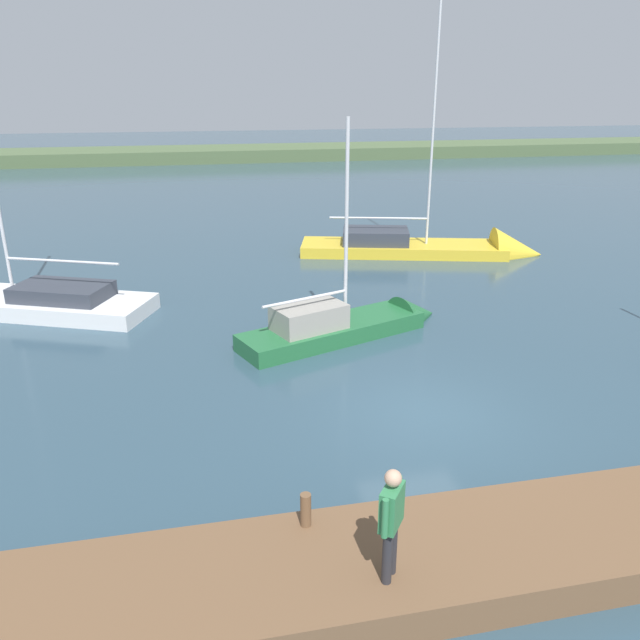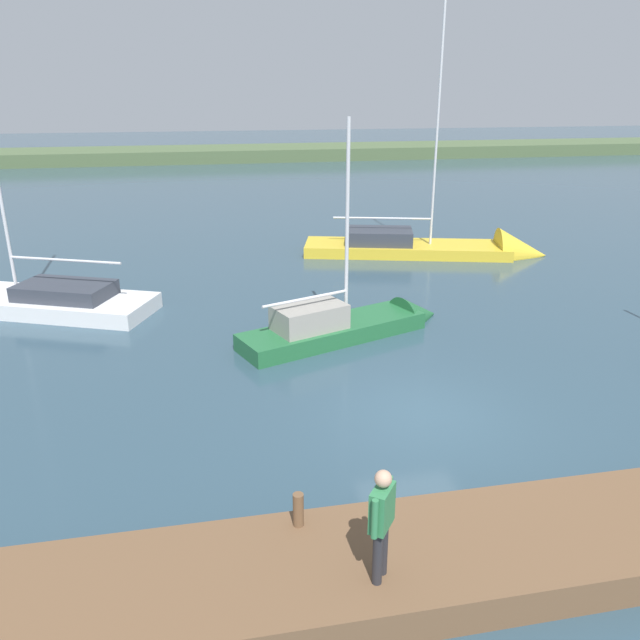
{
  "view_description": "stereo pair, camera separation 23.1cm",
  "coord_description": "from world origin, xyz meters",
  "px_view_note": "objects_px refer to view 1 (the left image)",
  "views": [
    {
      "loc": [
        4.93,
        11.82,
        6.96
      ],
      "look_at": [
        1.59,
        -3.83,
        1.02
      ],
      "focal_mm": 35.28,
      "sensor_mm": 36.0,
      "label": 1
    },
    {
      "loc": [
        4.7,
        11.86,
        6.96
      ],
      "look_at": [
        1.59,
        -3.83,
        1.02
      ],
      "focal_mm": 35.28,
      "sensor_mm": 36.0,
      "label": 2
    }
  ],
  "objects_px": {
    "mooring_post_near": "(306,510)",
    "sailboat_inner_slip": "(353,329)",
    "person_on_dock": "(391,517)",
    "sailboat_far_right": "(440,251)"
  },
  "relations": [
    {
      "from": "mooring_post_near",
      "to": "sailboat_inner_slip",
      "type": "distance_m",
      "value": 9.59
    },
    {
      "from": "mooring_post_near",
      "to": "sailboat_inner_slip",
      "type": "relative_size",
      "value": 0.08
    },
    {
      "from": "mooring_post_near",
      "to": "sailboat_far_right",
      "type": "height_order",
      "value": "sailboat_far_right"
    },
    {
      "from": "mooring_post_near",
      "to": "person_on_dock",
      "type": "bearing_deg",
      "value": 124.81
    },
    {
      "from": "sailboat_far_right",
      "to": "sailboat_inner_slip",
      "type": "bearing_deg",
      "value": -111.07
    },
    {
      "from": "sailboat_inner_slip",
      "to": "person_on_dock",
      "type": "relative_size",
      "value": 4.02
    },
    {
      "from": "person_on_dock",
      "to": "sailboat_far_right",
      "type": "bearing_deg",
      "value": -78.13
    },
    {
      "from": "sailboat_inner_slip",
      "to": "person_on_dock",
      "type": "xyz_separation_m",
      "value": [
        2.24,
        10.35,
        1.4
      ]
    },
    {
      "from": "mooring_post_near",
      "to": "sailboat_inner_slip",
      "type": "height_order",
      "value": "sailboat_inner_slip"
    },
    {
      "from": "mooring_post_near",
      "to": "person_on_dock",
      "type": "distance_m",
      "value": 1.77
    }
  ]
}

